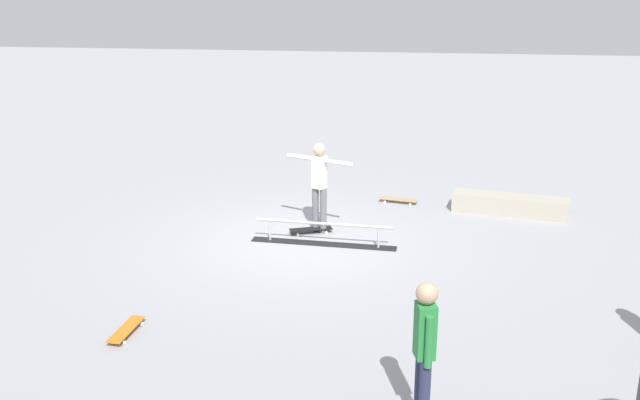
% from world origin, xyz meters
% --- Properties ---
extents(ground_plane, '(60.00, 60.00, 0.00)m').
position_xyz_m(ground_plane, '(0.00, 0.00, 0.00)').
color(ground_plane, '#9E9EA3').
extents(grind_rail, '(2.66, 0.42, 0.42)m').
position_xyz_m(grind_rail, '(-0.38, 0.10, 0.18)').
color(grind_rail, black).
rests_on(grind_rail, ground_plane).
extents(skate_ledge, '(2.34, 0.95, 0.37)m').
position_xyz_m(skate_ledge, '(-3.92, -2.08, 0.19)').
color(skate_ledge, '#B2A893').
rests_on(skate_ledge, ground_plane).
extents(skater_main, '(1.29, 0.63, 1.71)m').
position_xyz_m(skater_main, '(-0.22, -0.54, 1.00)').
color(skater_main, slate).
rests_on(skater_main, ground_plane).
extents(skateboard_main, '(0.82, 0.46, 0.09)m').
position_xyz_m(skateboard_main, '(-0.07, -0.44, 0.07)').
color(skateboard_main, black).
rests_on(skateboard_main, ground_plane).
extents(bystander_green_shirt, '(0.25, 0.39, 1.72)m').
position_xyz_m(bystander_green_shirt, '(-2.10, 5.47, 0.97)').
color(bystander_green_shirt, '#2D3351').
rests_on(bystander_green_shirt, ground_plane).
extents(loose_skateboard_orange, '(0.31, 0.81, 0.09)m').
position_xyz_m(loose_skateboard_orange, '(1.90, 3.83, 0.07)').
color(loose_skateboard_orange, orange).
rests_on(loose_skateboard_orange, ground_plane).
extents(loose_skateboard_natural, '(0.82, 0.37, 0.09)m').
position_xyz_m(loose_skateboard_natural, '(-1.67, -2.50, 0.07)').
color(loose_skateboard_natural, tan).
rests_on(loose_skateboard_natural, ground_plane).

